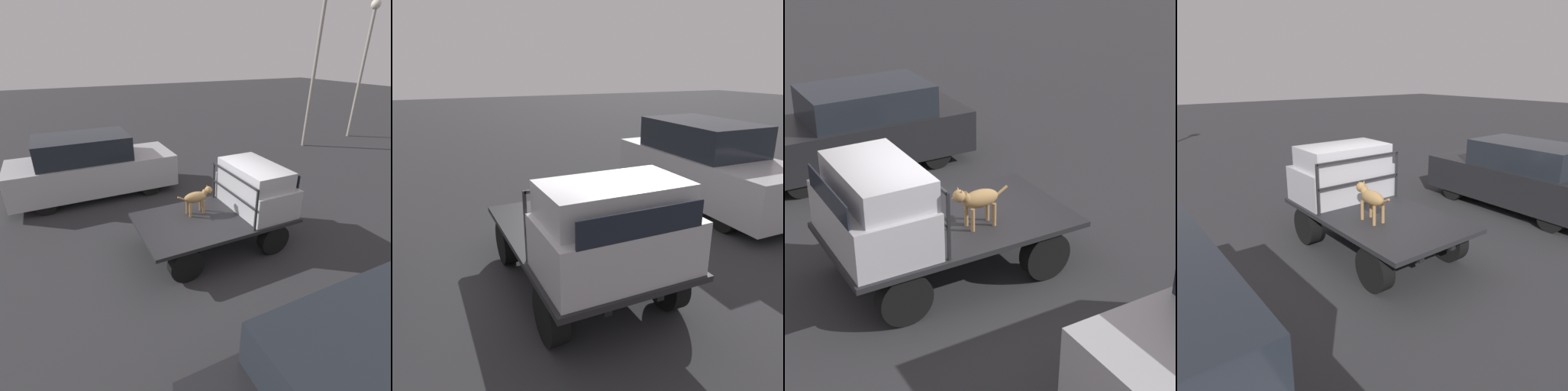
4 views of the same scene
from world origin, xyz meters
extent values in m
plane|color=#2D2D30|center=(0.00, 0.00, 0.00)|extent=(80.00, 80.00, 0.00)
cylinder|color=black|center=(1.12, 0.86, 0.38)|extent=(0.75, 0.24, 0.75)
cylinder|color=black|center=(1.12, -0.86, 0.38)|extent=(0.75, 0.24, 0.75)
cylinder|color=black|center=(-1.12, 0.86, 0.38)|extent=(0.75, 0.24, 0.75)
cylinder|color=black|center=(-1.12, -0.86, 0.38)|extent=(0.75, 0.24, 0.75)
cube|color=black|center=(0.00, 0.36, 0.64)|extent=(3.34, 0.10, 0.18)
cube|color=black|center=(0.00, -0.36, 0.64)|extent=(3.34, 0.10, 0.18)
cube|color=#232326|center=(0.00, 0.00, 0.77)|extent=(3.63, 2.05, 0.08)
cube|color=#B7B7BC|center=(1.16, 0.00, 1.16)|extent=(1.20, 1.93, 0.70)
cube|color=#B7B7BC|center=(1.07, 0.00, 1.73)|extent=(1.02, 1.78, 0.43)
cube|color=black|center=(1.75, 0.00, 1.66)|extent=(0.02, 1.58, 0.32)
cube|color=#232326|center=(0.49, 0.94, 1.30)|extent=(0.04, 0.04, 0.98)
cube|color=#232326|center=(0.49, -0.94, 1.30)|extent=(0.04, 0.04, 0.98)
cube|color=#232326|center=(0.49, 0.00, 1.77)|extent=(0.04, 1.89, 0.04)
cube|color=#232326|center=(0.49, 0.00, 1.30)|extent=(0.04, 1.89, 0.04)
cylinder|color=#9E7547|center=(-0.17, 0.41, 0.99)|extent=(0.06, 0.06, 0.35)
cylinder|color=#9E7547|center=(-0.17, 0.22, 0.99)|extent=(0.06, 0.06, 0.35)
cylinder|color=#9E7547|center=(-0.52, 0.41, 0.99)|extent=(0.06, 0.06, 0.35)
cylinder|color=#9E7547|center=(-0.52, 0.22, 0.99)|extent=(0.06, 0.06, 0.35)
ellipsoid|color=olive|center=(-0.34, 0.32, 1.25)|extent=(0.57, 0.26, 0.26)
sphere|color=#9E7547|center=(-0.19, 0.32, 1.20)|extent=(0.12, 0.12, 0.12)
cylinder|color=olive|center=(-0.10, 0.32, 1.32)|extent=(0.18, 0.14, 0.18)
sphere|color=olive|center=(0.00, 0.32, 1.37)|extent=(0.18, 0.18, 0.18)
cone|color=#9E7547|center=(0.07, 0.32, 1.35)|extent=(0.10, 0.10, 0.10)
cone|color=olive|center=(-0.01, 0.37, 1.44)|extent=(0.06, 0.08, 0.10)
cone|color=olive|center=(-0.01, 0.27, 1.44)|extent=(0.06, 0.08, 0.10)
cylinder|color=olive|center=(-0.68, 0.32, 1.27)|extent=(0.24, 0.04, 0.17)
cylinder|color=black|center=(1.22, -3.66, 0.30)|extent=(0.60, 0.20, 0.60)
cylinder|color=black|center=(-1.59, -3.66, 0.30)|extent=(0.60, 0.20, 0.60)
cylinder|color=black|center=(-1.59, -5.10, 0.30)|extent=(0.60, 0.20, 0.60)
cube|color=black|center=(-0.19, -4.38, 0.68)|extent=(4.53, 1.72, 0.85)
cube|color=#1E232B|center=(-0.41, -4.38, 1.42)|extent=(2.49, 1.55, 0.62)
cylinder|color=black|center=(-0.51, 3.50, 0.30)|extent=(0.60, 0.20, 0.60)
camera|label=1|loc=(-3.14, -5.53, 4.37)|focal=28.00mm
camera|label=2|loc=(4.90, -2.11, 3.25)|focal=35.00mm
camera|label=3|loc=(3.83, 7.58, 5.29)|focal=60.00mm
camera|label=4|loc=(-5.41, 4.15, 3.37)|focal=35.00mm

